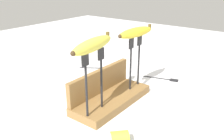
% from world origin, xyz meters
% --- Properties ---
extents(ground_plane, '(3.00, 3.00, 0.00)m').
position_xyz_m(ground_plane, '(0.00, 0.00, 0.00)').
color(ground_plane, silver).
extents(wooden_board, '(0.32, 0.13, 0.03)m').
position_xyz_m(wooden_board, '(0.00, 0.00, 0.01)').
color(wooden_board, olive).
rests_on(wooden_board, ground).
extents(board_backstop, '(0.32, 0.02, 0.09)m').
position_xyz_m(board_backstop, '(0.00, 0.06, 0.07)').
color(board_backstop, olive).
rests_on(board_backstop, wooden_board).
extents(fork_stand_left, '(0.10, 0.01, 0.20)m').
position_xyz_m(fork_stand_left, '(-0.12, -0.02, 0.15)').
color(fork_stand_left, black).
rests_on(fork_stand_left, wooden_board).
extents(fork_stand_right, '(0.08, 0.01, 0.20)m').
position_xyz_m(fork_stand_right, '(0.12, -0.02, 0.15)').
color(fork_stand_right, black).
rests_on(fork_stand_right, wooden_board).
extents(banana_raised_left, '(0.20, 0.08, 0.04)m').
position_xyz_m(banana_raised_left, '(-0.12, -0.02, 0.25)').
color(banana_raised_left, '#DBD147').
rests_on(banana_raised_left, fork_stand_left).
extents(banana_raised_right, '(0.18, 0.06, 0.04)m').
position_xyz_m(banana_raised_right, '(0.12, -0.02, 0.24)').
color(banana_raised_right, yellow).
rests_on(banana_raised_right, fork_stand_right).
extents(fork_fallen_near, '(0.11, 0.15, 0.01)m').
position_xyz_m(fork_fallen_near, '(0.25, 0.26, 0.00)').
color(fork_fallen_near, black).
rests_on(fork_fallen_near, ground).
extents(fork_fallen_far, '(0.06, 0.16, 0.01)m').
position_xyz_m(fork_fallen_far, '(0.32, -0.06, 0.00)').
color(fork_fallen_far, black).
rests_on(fork_fallen_far, ground).
extents(banana_chunk_near, '(0.06, 0.06, 0.04)m').
position_xyz_m(banana_chunk_near, '(-0.17, -0.15, 0.02)').
color(banana_chunk_near, '#B2C138').
rests_on(banana_chunk_near, ground).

